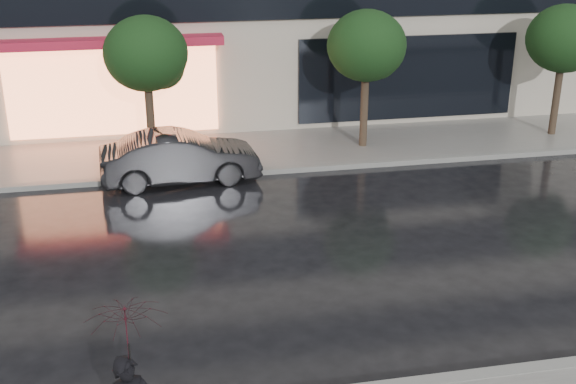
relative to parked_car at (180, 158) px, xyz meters
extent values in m
plane|color=black|center=(2.34, -8.30, -0.66)|extent=(120.00, 120.00, 0.00)
cube|color=slate|center=(2.34, 1.95, -0.60)|extent=(60.00, 3.50, 0.12)
cube|color=gray|center=(2.34, 0.20, -0.59)|extent=(60.00, 0.25, 0.14)
cube|color=#FF8C59|center=(-1.66, 3.62, 0.94)|extent=(6.00, 0.10, 2.60)
cube|color=#BA1C3A|center=(-1.66, 3.29, 2.39)|extent=(6.40, 0.70, 0.25)
cube|color=black|center=(7.34, 3.64, 0.94)|extent=(7.00, 0.10, 2.60)
cylinder|color=#33261C|center=(-0.66, 1.70, 0.44)|extent=(0.22, 0.22, 2.20)
ellipsoid|color=black|center=(-0.66, 1.70, 2.34)|extent=(2.20, 2.20, 1.98)
sphere|color=black|center=(-0.26, 1.90, 1.94)|extent=(1.20, 1.20, 1.20)
cylinder|color=#33261C|center=(5.34, 1.70, 0.44)|extent=(0.22, 0.22, 2.20)
ellipsoid|color=black|center=(5.34, 1.70, 2.34)|extent=(2.20, 2.20, 1.98)
sphere|color=black|center=(5.74, 1.90, 1.94)|extent=(1.20, 1.20, 1.20)
cylinder|color=#33261C|center=(11.34, 1.70, 0.44)|extent=(0.22, 0.22, 2.20)
ellipsoid|color=black|center=(11.34, 1.70, 2.34)|extent=(2.20, 2.20, 1.98)
sphere|color=black|center=(11.74, 1.90, 1.94)|extent=(1.20, 1.20, 1.20)
imported|color=black|center=(0.00, 0.00, 0.00)|extent=(4.07, 1.65, 1.31)
imported|color=black|center=(-1.11, -10.19, 1.28)|extent=(1.23, 1.24, 0.85)
cylinder|color=black|center=(-1.11, -10.19, 0.81)|extent=(0.02, 0.02, 0.78)
camera|label=1|loc=(-0.69, -17.48, 5.85)|focal=45.00mm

